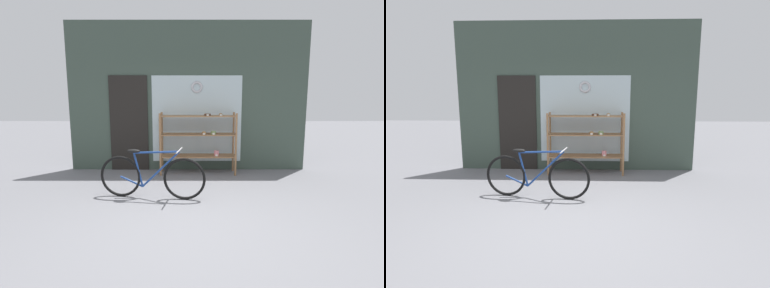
# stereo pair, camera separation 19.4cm
# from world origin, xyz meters

# --- Properties ---
(ground_plane) EXTENTS (30.00, 30.00, 0.00)m
(ground_plane) POSITION_xyz_m (0.00, 0.00, 0.00)
(ground_plane) COLOR slate
(storefront_facade) EXTENTS (5.26, 0.13, 3.25)m
(storefront_facade) POSITION_xyz_m (-0.04, 2.89, 1.59)
(storefront_facade) COLOR #3D4C42
(storefront_facade) RESTS_ON ground_plane
(display_case) EXTENTS (1.62, 0.44, 1.31)m
(display_case) POSITION_xyz_m (0.24, 2.53, 0.80)
(display_case) COLOR #8E6642
(display_case) RESTS_ON ground_plane
(bicycle) EXTENTS (1.76, 0.46, 0.83)m
(bicycle) POSITION_xyz_m (-0.57, 0.95, 0.37)
(bicycle) COLOR black
(bicycle) RESTS_ON ground_plane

